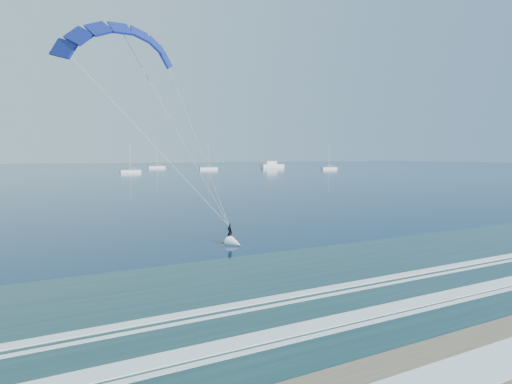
{
  "coord_description": "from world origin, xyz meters",
  "views": [
    {
      "loc": [
        -21.84,
        -9.77,
        7.28
      ],
      "look_at": [
        -3.81,
        22.18,
        4.35
      ],
      "focal_mm": 32.0,
      "sensor_mm": 36.0,
      "label": 1
    }
  ],
  "objects_px": {
    "sailboat_2": "(130,171)",
    "sailboat_5": "(329,168)",
    "sailboat_3": "(157,167)",
    "sailboat_4": "(208,168)",
    "motor_yacht": "(272,165)",
    "kitesurfer_rig": "(184,145)"
  },
  "relations": [
    {
      "from": "sailboat_2",
      "to": "sailboat_5",
      "type": "xyz_separation_m",
      "value": [
        102.84,
        -3.92,
        0.0
      ]
    },
    {
      "from": "sailboat_2",
      "to": "sailboat_3",
      "type": "height_order",
      "value": "sailboat_3"
    },
    {
      "from": "sailboat_2",
      "to": "sailboat_4",
      "type": "xyz_separation_m",
      "value": [
        45.79,
        23.27,
        0.01
      ]
    },
    {
      "from": "motor_yacht",
      "to": "sailboat_2",
      "type": "relative_size",
      "value": 1.24
    },
    {
      "from": "sailboat_4",
      "to": "sailboat_5",
      "type": "distance_m",
      "value": 63.19
    },
    {
      "from": "sailboat_3",
      "to": "sailboat_5",
      "type": "height_order",
      "value": "sailboat_3"
    },
    {
      "from": "motor_yacht",
      "to": "sailboat_3",
      "type": "relative_size",
      "value": 1.1
    },
    {
      "from": "sailboat_2",
      "to": "sailboat_3",
      "type": "xyz_separation_m",
      "value": [
        31.34,
        64.79,
        0.01
      ]
    },
    {
      "from": "sailboat_3",
      "to": "sailboat_2",
      "type": "bearing_deg",
      "value": -115.82
    },
    {
      "from": "kitesurfer_rig",
      "to": "motor_yacht",
      "type": "height_order",
      "value": "kitesurfer_rig"
    },
    {
      "from": "kitesurfer_rig",
      "to": "sailboat_3",
      "type": "height_order",
      "value": "kitesurfer_rig"
    },
    {
      "from": "kitesurfer_rig",
      "to": "sailboat_2",
      "type": "bearing_deg",
      "value": 77.25
    },
    {
      "from": "sailboat_3",
      "to": "sailboat_5",
      "type": "bearing_deg",
      "value": -43.86
    },
    {
      "from": "sailboat_4",
      "to": "sailboat_2",
      "type": "bearing_deg",
      "value": -153.07
    },
    {
      "from": "motor_yacht",
      "to": "sailboat_4",
      "type": "height_order",
      "value": "sailboat_4"
    },
    {
      "from": "sailboat_2",
      "to": "sailboat_4",
      "type": "distance_m",
      "value": 51.36
    },
    {
      "from": "motor_yacht",
      "to": "sailboat_4",
      "type": "distance_m",
      "value": 49.26
    },
    {
      "from": "kitesurfer_rig",
      "to": "motor_yacht",
      "type": "distance_m",
      "value": 239.31
    },
    {
      "from": "sailboat_2",
      "to": "sailboat_3",
      "type": "relative_size",
      "value": 0.89
    },
    {
      "from": "sailboat_4",
      "to": "motor_yacht",
      "type": "bearing_deg",
      "value": 16.63
    },
    {
      "from": "sailboat_4",
      "to": "kitesurfer_rig",
      "type": "bearing_deg",
      "value": -113.91
    },
    {
      "from": "motor_yacht",
      "to": "sailboat_4",
      "type": "bearing_deg",
      "value": -163.37
    }
  ]
}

